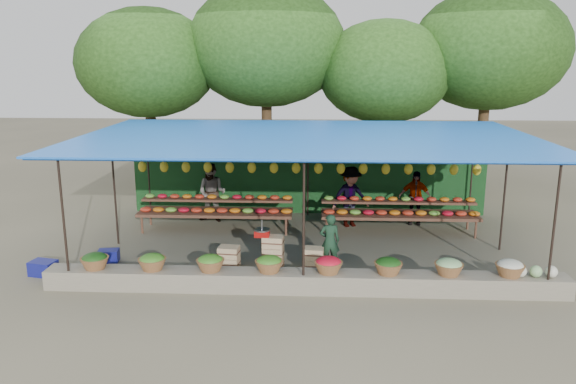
{
  "coord_description": "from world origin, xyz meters",
  "views": [
    {
      "loc": [
        0.21,
        -13.42,
        4.64
      ],
      "look_at": [
        -0.46,
        0.2,
        1.36
      ],
      "focal_mm": 35.0,
      "sensor_mm": 36.0,
      "label": 1
    }
  ],
  "objects_px": {
    "weighing_scale": "(262,232)",
    "blue_crate_back": "(108,256)",
    "vendor_seated": "(330,241)",
    "blue_crate_front": "(43,268)",
    "crate_counter": "(272,256)"
  },
  "relations": [
    {
      "from": "vendor_seated",
      "to": "blue_crate_front",
      "type": "height_order",
      "value": "vendor_seated"
    },
    {
      "from": "weighing_scale",
      "to": "blue_crate_front",
      "type": "height_order",
      "value": "weighing_scale"
    },
    {
      "from": "weighing_scale",
      "to": "blue_crate_back",
      "type": "relative_size",
      "value": 0.81
    },
    {
      "from": "crate_counter",
      "to": "vendor_seated",
      "type": "height_order",
      "value": "vendor_seated"
    },
    {
      "from": "weighing_scale",
      "to": "blue_crate_front",
      "type": "distance_m",
      "value": 4.84
    },
    {
      "from": "weighing_scale",
      "to": "blue_crate_back",
      "type": "bearing_deg",
      "value": 175.41
    },
    {
      "from": "crate_counter",
      "to": "blue_crate_front",
      "type": "distance_m",
      "value": 5.01
    },
    {
      "from": "vendor_seated",
      "to": "blue_crate_back",
      "type": "xyz_separation_m",
      "value": [
        -5.14,
        0.16,
        -0.49
      ]
    },
    {
      "from": "crate_counter",
      "to": "blue_crate_back",
      "type": "distance_m",
      "value": 3.86
    },
    {
      "from": "weighing_scale",
      "to": "blue_crate_front",
      "type": "xyz_separation_m",
      "value": [
        -4.75,
        -0.6,
        -0.7
      ]
    },
    {
      "from": "vendor_seated",
      "to": "crate_counter",
      "type": "bearing_deg",
      "value": -0.74
    },
    {
      "from": "blue_crate_front",
      "to": "weighing_scale",
      "type": "bearing_deg",
      "value": 18.85
    },
    {
      "from": "weighing_scale",
      "to": "blue_crate_front",
      "type": "relative_size",
      "value": 0.7
    },
    {
      "from": "weighing_scale",
      "to": "vendor_seated",
      "type": "distance_m",
      "value": 1.53
    },
    {
      "from": "vendor_seated",
      "to": "blue_crate_front",
      "type": "distance_m",
      "value": 6.32
    }
  ]
}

